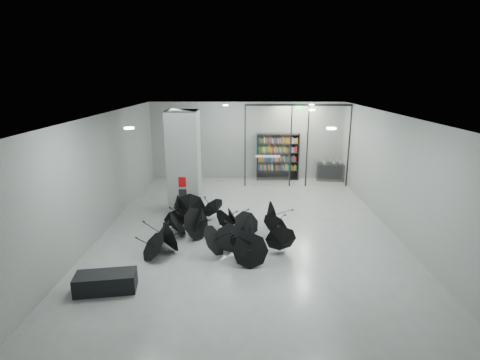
{
  "coord_description": "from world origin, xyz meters",
  "views": [
    {
      "loc": [
        -0.15,
        -12.13,
        5.17
      ],
      "look_at": [
        -0.3,
        1.5,
        1.4
      ],
      "focal_mm": 27.69,
      "sensor_mm": 36.0,
      "label": 1
    }
  ],
  "objects_px": {
    "shop_counter": "(331,172)",
    "bookshelf": "(278,157)",
    "bench": "(106,282)",
    "umbrella_cluster": "(213,230)",
    "column": "(184,162)"
  },
  "relations": [
    {
      "from": "bookshelf",
      "to": "shop_counter",
      "type": "relative_size",
      "value": 1.62
    },
    {
      "from": "bench",
      "to": "umbrella_cluster",
      "type": "distance_m",
      "value": 3.98
    },
    {
      "from": "bench",
      "to": "shop_counter",
      "type": "bearing_deg",
      "value": 43.47
    },
    {
      "from": "bench",
      "to": "bookshelf",
      "type": "distance_m",
      "value": 11.93
    },
    {
      "from": "column",
      "to": "bench",
      "type": "distance_m",
      "value": 6.29
    },
    {
      "from": "shop_counter",
      "to": "bookshelf",
      "type": "bearing_deg",
      "value": -175.16
    },
    {
      "from": "column",
      "to": "shop_counter",
      "type": "height_order",
      "value": "column"
    },
    {
      "from": "bench",
      "to": "bookshelf",
      "type": "relative_size",
      "value": 0.61
    },
    {
      "from": "column",
      "to": "shop_counter",
      "type": "relative_size",
      "value": 2.69
    },
    {
      "from": "shop_counter",
      "to": "umbrella_cluster",
      "type": "bearing_deg",
      "value": -118.72
    },
    {
      "from": "bench",
      "to": "umbrella_cluster",
      "type": "bearing_deg",
      "value": 43.06
    },
    {
      "from": "column",
      "to": "umbrella_cluster",
      "type": "bearing_deg",
      "value": -64.51
    },
    {
      "from": "umbrella_cluster",
      "to": "column",
      "type": "bearing_deg",
      "value": 115.49
    },
    {
      "from": "column",
      "to": "shop_counter",
      "type": "bearing_deg",
      "value": 33.62
    },
    {
      "from": "bench",
      "to": "shop_counter",
      "type": "xyz_separation_m",
      "value": [
        7.99,
        10.52,
        0.21
      ]
    }
  ]
}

